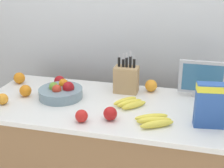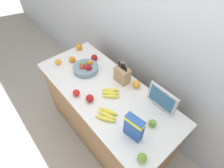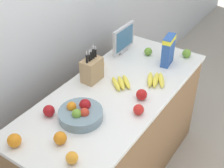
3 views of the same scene
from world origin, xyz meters
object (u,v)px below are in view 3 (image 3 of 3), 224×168
at_px(orange_front_right, 60,138).
at_px(orange_front_left, 72,158).
at_px(knife_block, 92,70).
at_px(cereal_box, 168,49).
at_px(apple_leftmost, 187,53).
at_px(fruit_bowl, 81,114).
at_px(apple_near_bananas, 142,95).
at_px(banana_bunch_right, 156,80).
at_px(apple_middle, 139,110).
at_px(orange_mid_left, 99,64).
at_px(small_monitor, 124,39).
at_px(apple_rear, 148,51).
at_px(banana_bunch_left, 121,83).
at_px(apple_rightmost, 49,111).
at_px(orange_back_center, 14,140).

distance_m(orange_front_right, orange_front_left, 0.17).
xyz_separation_m(orange_front_right, orange_front_left, (-0.08, -0.15, -0.00)).
height_order(knife_block, cereal_box, knife_block).
relative_size(knife_block, apple_leftmost, 3.97).
bearing_deg(orange_front_right, fruit_bowl, 8.75).
bearing_deg(orange_front_left, apple_near_bananas, -3.00).
bearing_deg(banana_bunch_right, orange_front_left, 178.64).
bearing_deg(orange_front_right, cereal_box, -6.27).
xyz_separation_m(apple_middle, orange_mid_left, (0.31, 0.54, 0.01)).
distance_m(small_monitor, apple_rear, 0.24).
xyz_separation_m(knife_block, apple_rear, (0.58, -0.17, -0.06)).
bearing_deg(orange_front_right, apple_leftmost, -9.19).
distance_m(banana_bunch_left, banana_bunch_right, 0.26).
height_order(apple_near_bananas, orange_front_left, apple_near_bananas).
distance_m(apple_middle, orange_front_right, 0.54).
height_order(knife_block, small_monitor, knife_block).
relative_size(small_monitor, banana_bunch_left, 1.39).
distance_m(banana_bunch_left, apple_rightmost, 0.59).
bearing_deg(orange_front_right, banana_bunch_left, 1.79).
bearing_deg(fruit_bowl, banana_bunch_right, -18.20).
relative_size(small_monitor, fruit_bowl, 1.04).
distance_m(knife_block, apple_rear, 0.60).
xyz_separation_m(knife_block, apple_near_bananas, (-0.00, -0.43, -0.05)).
bearing_deg(fruit_bowl, cereal_box, -10.07).
xyz_separation_m(apple_leftmost, orange_front_left, (-1.43, 0.07, -0.00)).
bearing_deg(small_monitor, apple_rear, -68.08).
distance_m(knife_block, banana_bunch_right, 0.49).
distance_m(apple_leftmost, orange_back_center, 1.58).
relative_size(cereal_box, orange_mid_left, 2.96).
relative_size(apple_rightmost, apple_middle, 1.08).
bearing_deg(orange_mid_left, orange_front_left, -153.00).
xyz_separation_m(knife_block, orange_back_center, (-0.80, -0.03, -0.05)).
distance_m(knife_block, apple_near_bananas, 0.43).
bearing_deg(banana_bunch_left, apple_rightmost, 159.82).
bearing_deg(apple_near_bananas, apple_middle, -157.54).
xyz_separation_m(fruit_bowl, orange_front_right, (-0.24, -0.04, -0.00)).
xyz_separation_m(small_monitor, apple_rear, (0.08, -0.20, -0.10)).
relative_size(cereal_box, apple_middle, 3.47).
height_order(apple_middle, orange_front_left, same).
bearing_deg(fruit_bowl, orange_front_right, -171.25).
bearing_deg(apple_middle, apple_rightmost, 125.37).
bearing_deg(orange_front_right, banana_bunch_right, -11.20).
xyz_separation_m(cereal_box, orange_mid_left, (-0.37, 0.42, -0.10)).
distance_m(cereal_box, orange_front_right, 1.18).
relative_size(apple_leftmost, orange_front_right, 0.94).
bearing_deg(small_monitor, banana_bunch_left, -149.76).
bearing_deg(orange_back_center, small_monitor, 2.91).
relative_size(banana_bunch_right, orange_front_right, 2.95).
distance_m(knife_block, orange_front_left, 0.81).
distance_m(banana_bunch_left, apple_near_bananas, 0.22).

